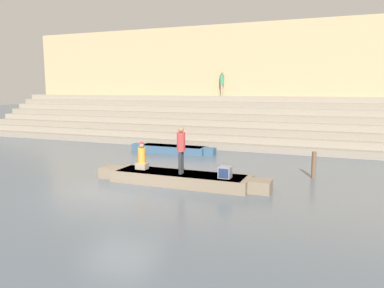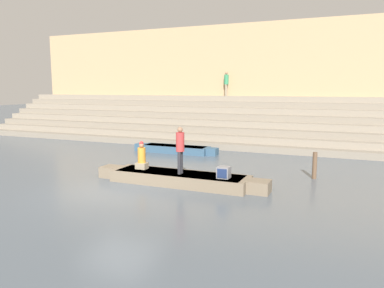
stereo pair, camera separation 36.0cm
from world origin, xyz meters
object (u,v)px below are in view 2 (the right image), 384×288
at_px(rowboat_main, 179,178).
at_px(person_standing, 180,147).
at_px(person_on_steps, 226,82).
at_px(mooring_post, 315,166).
at_px(tv_set, 224,172).
at_px(moored_boat_shore, 175,149).
at_px(person_rowing, 142,157).

xyz_separation_m(rowboat_main, person_standing, (0.10, -0.11, 1.19)).
distance_m(person_standing, person_on_steps, 13.85).
distance_m(rowboat_main, mooring_post, 5.30).
bearing_deg(tv_set, rowboat_main, 171.22).
distance_m(tv_set, moored_boat_shore, 7.90).
bearing_deg(person_rowing, mooring_post, 40.22).
distance_m(rowboat_main, person_on_steps, 13.99).
height_order(person_standing, moored_boat_shore, person_standing).
distance_m(rowboat_main, tv_set, 1.80).
distance_m(rowboat_main, moored_boat_shore, 6.83).
xyz_separation_m(rowboat_main, person_on_steps, (-2.51, 13.26, 3.69)).
height_order(rowboat_main, person_rowing, person_rowing).
bearing_deg(person_standing, person_rowing, 173.59).
xyz_separation_m(rowboat_main, moored_boat_shore, (-3.08, 6.10, -0.02)).
height_order(rowboat_main, moored_boat_shore, rowboat_main).
relative_size(person_standing, tv_set, 4.02).
distance_m(person_standing, mooring_post, 5.35).
height_order(rowboat_main, person_on_steps, person_on_steps).
relative_size(person_rowing, moored_boat_shore, 0.22).
xyz_separation_m(person_rowing, person_on_steps, (-0.91, 13.20, 3.05)).
bearing_deg(rowboat_main, tv_set, -1.96).
height_order(rowboat_main, tv_set, tv_set).
distance_m(rowboat_main, person_standing, 1.20).
xyz_separation_m(rowboat_main, mooring_post, (4.48, 2.83, 0.29)).
relative_size(person_standing, person_rowing, 1.59).
height_order(mooring_post, person_on_steps, person_on_steps).
bearing_deg(mooring_post, person_rowing, -155.60).
xyz_separation_m(tv_set, moored_boat_shore, (-4.83, 6.23, -0.42)).
bearing_deg(rowboat_main, moored_boat_shore, 119.27).
relative_size(tv_set, person_on_steps, 0.25).
bearing_deg(person_rowing, tv_set, 12.37).
distance_m(person_rowing, tv_set, 3.37).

